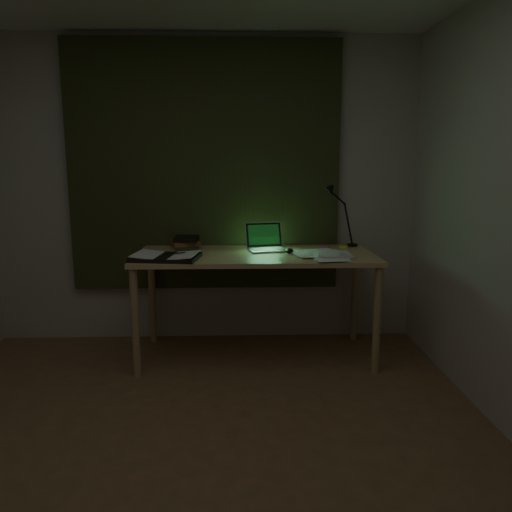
{
  "coord_description": "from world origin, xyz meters",
  "views": [
    {
      "loc": [
        0.28,
        -2.17,
        1.5
      ],
      "look_at": [
        0.4,
        1.41,
        0.82
      ],
      "focal_mm": 35.0,
      "sensor_mm": 36.0,
      "label": 1
    }
  ],
  "objects_px": {
    "laptop": "(268,237)",
    "desk_lamp": "(353,217)",
    "open_textbook": "(166,256)",
    "book_stack": "(186,242)",
    "desk": "(255,306)",
    "loose_papers": "(321,255)"
  },
  "relations": [
    {
      "from": "laptop",
      "to": "desk_lamp",
      "type": "relative_size",
      "value": 0.69
    },
    {
      "from": "open_textbook",
      "to": "book_stack",
      "type": "relative_size",
      "value": 1.88
    },
    {
      "from": "book_stack",
      "to": "desk_lamp",
      "type": "relative_size",
      "value": 0.51
    },
    {
      "from": "laptop",
      "to": "desk",
      "type": "bearing_deg",
      "value": -145.49
    },
    {
      "from": "desk",
      "to": "desk_lamp",
      "type": "distance_m",
      "value": 1.08
    },
    {
      "from": "desk",
      "to": "laptop",
      "type": "distance_m",
      "value": 0.54
    },
    {
      "from": "desk",
      "to": "open_textbook",
      "type": "bearing_deg",
      "value": -162.71
    },
    {
      "from": "desk",
      "to": "book_stack",
      "type": "relative_size",
      "value": 7.31
    },
    {
      "from": "open_textbook",
      "to": "loose_papers",
      "type": "height_order",
      "value": "open_textbook"
    },
    {
      "from": "open_textbook",
      "to": "desk_lamp",
      "type": "relative_size",
      "value": 0.97
    },
    {
      "from": "desk",
      "to": "book_stack",
      "type": "distance_m",
      "value": 0.76
    },
    {
      "from": "laptop",
      "to": "book_stack",
      "type": "distance_m",
      "value": 0.67
    },
    {
      "from": "open_textbook",
      "to": "desk_lamp",
      "type": "distance_m",
      "value": 1.55
    },
    {
      "from": "desk",
      "to": "open_textbook",
      "type": "distance_m",
      "value": 0.8
    },
    {
      "from": "open_textbook",
      "to": "book_stack",
      "type": "bearing_deg",
      "value": 85.55
    },
    {
      "from": "open_textbook",
      "to": "loose_papers",
      "type": "distance_m",
      "value": 1.13
    },
    {
      "from": "laptop",
      "to": "desk_lamp",
      "type": "xyz_separation_m",
      "value": [
        0.7,
        0.2,
        0.13
      ]
    },
    {
      "from": "desk",
      "to": "loose_papers",
      "type": "height_order",
      "value": "loose_papers"
    },
    {
      "from": "desk",
      "to": "loose_papers",
      "type": "distance_m",
      "value": 0.65
    },
    {
      "from": "desk",
      "to": "laptop",
      "type": "height_order",
      "value": "laptop"
    },
    {
      "from": "laptop",
      "to": "open_textbook",
      "type": "height_order",
      "value": "laptop"
    },
    {
      "from": "laptop",
      "to": "book_stack",
      "type": "xyz_separation_m",
      "value": [
        -0.65,
        0.14,
        -0.06
      ]
    }
  ]
}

